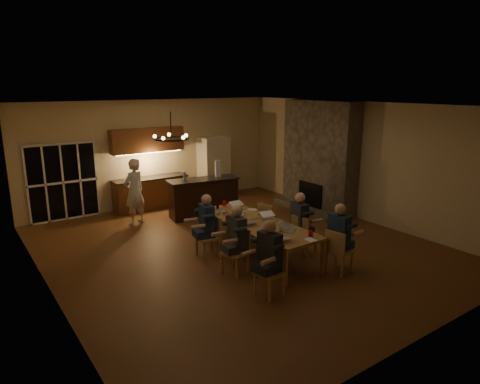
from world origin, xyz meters
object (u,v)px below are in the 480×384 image
object	(u,v)px
laptop_b	(290,225)
laptop_e	(220,208)
chair_left_near	(270,272)
plate_far	(252,210)
chair_right_far	(270,220)
redcup_mid	(228,218)
mug_front	(265,226)
plate_left	(272,235)
dining_table	(256,239)
laptop_c	(247,219)
person_right_near	(339,237)
person_left_far	(207,225)
redcup_far	(224,203)
chair_left_mid	(235,252)
laptop_d	(270,216)
mug_mid	(244,214)
redcup_near	(311,233)
person_left_near	(269,257)
mug_back	(221,213)
laptop_f	(239,205)
chair_right_near	(340,251)
bar_blender	(218,169)
chandelier	(171,139)
plate_near	(284,226)
person_right_mid	(299,223)
standing_person	(134,192)
bar_island	(204,198)
can_cola	(218,207)
can_silver	(280,229)
laptop_a	(281,234)
refrigerator	(214,168)
person_left_mid	(237,239)
chair_left_far	(208,237)
bar_bottle	(185,177)

from	to	relation	value
laptop_b	laptop_e	world-z (taller)	same
chair_left_near	plate_far	world-z (taller)	chair_left_near
chair_right_far	redcup_mid	size ratio (longest dim) A/B	7.42
mug_front	plate_left	world-z (taller)	mug_front
dining_table	laptop_c	size ratio (longest dim) A/B	9.87
person_right_near	laptop_e	xyz separation A→B (m)	(-1.14, 2.61, 0.17)
person_left_far	redcup_far	distance (m)	1.37
chair_left_mid	mug_front	size ratio (longest dim) A/B	8.90
person_left_far	laptop_c	world-z (taller)	person_left_far
laptop_d	mug_mid	xyz separation A→B (m)	(-0.24, 0.62, -0.06)
laptop_c	redcup_near	distance (m)	1.45
person_left_near	mug_back	bearing A→B (deg)	160.65
laptop_e	laptop_f	xyz separation A→B (m)	(0.51, -0.04, 0.00)
chair_right_near	bar_blender	xyz separation A→B (m)	(0.18, 4.78, 0.87)
chandelier	plate_left	world-z (taller)	chandelier
mug_front	mug_mid	xyz separation A→B (m)	(0.16, 0.98, 0.00)
chandelier	laptop_f	world-z (taller)	chandelier
chair_left_mid	laptop_c	xyz separation A→B (m)	(0.68, 0.54, 0.42)
person_left_far	mug_front	world-z (taller)	person_left_far
laptop_b	plate_left	distance (m)	0.47
chair_right_near	plate_near	world-z (taller)	chair_right_near
chair_right_near	chandelier	size ratio (longest dim) A/B	1.52
chandelier	mug_front	size ratio (longest dim) A/B	5.84
mug_mid	plate_left	size ratio (longest dim) A/B	0.37
person_right_mid	chandelier	distance (m)	3.64
standing_person	redcup_far	world-z (taller)	standing_person
chair_left_mid	mug_back	size ratio (longest dim) A/B	8.90
bar_island	person_right_mid	distance (m)	3.60
mug_mid	can_cola	distance (m)	0.82
laptop_e	can_silver	size ratio (longest dim) A/B	2.67
laptop_a	can_silver	distance (m)	0.45
refrigerator	mug_back	size ratio (longest dim) A/B	20.00
refrigerator	person_left_mid	size ratio (longest dim) A/B	1.45
chair_left_far	person_right_near	distance (m)	2.75
dining_table	laptop_f	size ratio (longest dim) A/B	9.87
chair_left_near	laptop_e	distance (m)	2.79
chair_right_far	laptop_a	xyz separation A→B (m)	(-1.17, -1.79, 0.42)
laptop_c	redcup_far	xyz separation A→B (m)	(0.35, 1.44, -0.05)
person_right_near	person_left_far	size ratio (longest dim) A/B	1.00
chair_left_mid	bar_bottle	distance (m)	3.88
dining_table	standing_person	distance (m)	3.86
person_left_near	bar_blender	size ratio (longest dim) A/B	2.94
laptop_e	bar_blender	distance (m)	2.47
person_left_near	can_silver	size ratio (longest dim) A/B	11.50
mug_front	standing_person	bearing A→B (deg)	106.87
refrigerator	standing_person	distance (m)	3.35
bar_island	bar_bottle	world-z (taller)	bar_bottle
mug_back	mug_front	bearing A→B (deg)	-78.82
can_silver	mug_front	bearing A→B (deg)	111.90
dining_table	mug_back	xyz separation A→B (m)	(-0.36, 0.83, 0.43)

